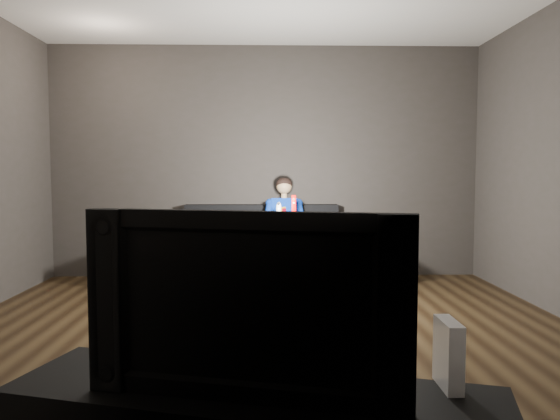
{
  "coord_description": "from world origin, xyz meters",
  "views": [
    {
      "loc": [
        0.01,
        -3.93,
        1.23
      ],
      "look_at": [
        0.15,
        1.55,
        0.85
      ],
      "focal_mm": 35.0,
      "sensor_mm": 36.0,
      "label": 1
    }
  ],
  "objects": [
    {
      "name": "coffee_table",
      "position": [
        -0.02,
        0.79,
        0.31
      ],
      "size": [
        1.01,
        0.56,
        0.35
      ],
      "color": "black",
      "rests_on": "floor"
    },
    {
      "name": "wii_remote_black",
      "position": [
        -1.04,
        1.99,
        0.62
      ],
      "size": [
        0.07,
        0.14,
        0.03
      ],
      "color": "black",
      "rests_on": "sofa"
    },
    {
      "name": "wii_remote_red",
      "position": [
        0.29,
        1.6,
        0.9
      ],
      "size": [
        0.04,
        0.07,
        0.19
      ],
      "color": "#CB0300",
      "rests_on": "child"
    },
    {
      "name": "tv",
      "position": [
        -0.03,
        -2.27,
        0.84
      ],
      "size": [
        0.98,
        0.37,
        0.57
      ],
      "primitive_type": "imported",
      "rotation": [
        0.0,
        0.0,
        -0.25
      ],
      "color": "black",
      "rests_on": "media_console"
    },
    {
      "name": "floor",
      "position": [
        0.0,
        0.0,
        0.0
      ],
      "size": [
        5.0,
        5.0,
        0.0
      ],
      "primitive_type": "plane",
      "color": "black",
      "rests_on": "ground"
    },
    {
      "name": "nunchuk_white",
      "position": [
        0.14,
        1.61,
        0.86
      ],
      "size": [
        0.06,
        0.09,
        0.14
      ],
      "color": "white",
      "rests_on": "child"
    },
    {
      "name": "front_wall",
      "position": [
        0.0,
        -2.5,
        1.35
      ],
      "size": [
        5.0,
        0.04,
        2.7
      ],
      "primitive_type": "cube",
      "color": "#383530",
      "rests_on": "ground"
    },
    {
      "name": "back_wall",
      "position": [
        0.0,
        2.5,
        1.35
      ],
      "size": [
        5.0,
        0.04,
        2.7
      ],
      "primitive_type": "cube",
      "color": "#383530",
      "rests_on": "ground"
    },
    {
      "name": "wii_console",
      "position": [
        0.58,
        -2.27,
        0.66
      ],
      "size": [
        0.05,
        0.16,
        0.21
      ],
      "primitive_type": "cube",
      "rotation": [
        0.0,
        0.0,
        -0.01
      ],
      "color": "white",
      "rests_on": "media_console"
    },
    {
      "name": "sofa",
      "position": [
        -0.04,
        2.08,
        0.28
      ],
      "size": [
        2.21,
        0.95,
        0.85
      ],
      "color": "black",
      "rests_on": "floor"
    },
    {
      "name": "child",
      "position": [
        0.21,
        2.01,
        0.71
      ],
      "size": [
        0.43,
        0.53,
        1.05
      ],
      "color": "black",
      "rests_on": "sofa"
    }
  ]
}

